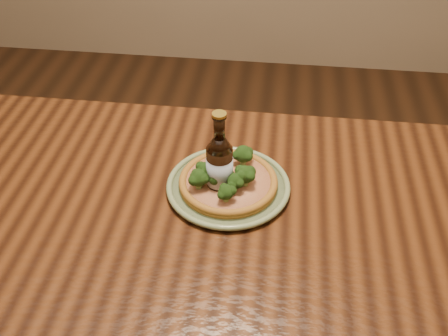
# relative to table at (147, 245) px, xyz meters

# --- Properties ---
(table) EXTENTS (1.60, 0.90, 0.75)m
(table) POSITION_rel_table_xyz_m (0.00, 0.00, 0.00)
(table) COLOR #43220E
(table) RESTS_ON ground
(plate) EXTENTS (0.29, 0.29, 0.02)m
(plate) POSITION_rel_table_xyz_m (0.18, 0.11, 0.10)
(plate) COLOR #6E7F57
(plate) RESTS_ON table
(pizza) EXTENTS (0.23, 0.23, 0.07)m
(pizza) POSITION_rel_table_xyz_m (0.18, 0.11, 0.12)
(pizza) COLOR #8D5E1F
(pizza) RESTS_ON plate
(beer_bottle) EXTENTS (0.06, 0.06, 0.22)m
(beer_bottle) POSITION_rel_table_xyz_m (0.16, 0.10, 0.18)
(beer_bottle) COLOR black
(beer_bottle) RESTS_ON table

